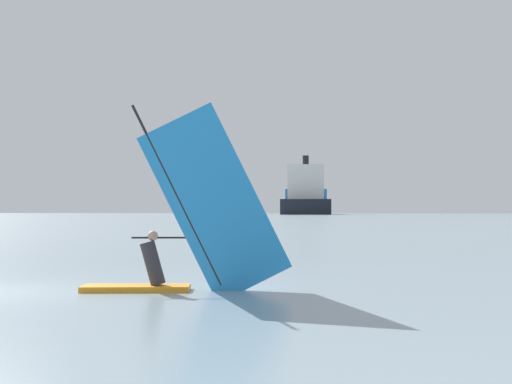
{
  "coord_description": "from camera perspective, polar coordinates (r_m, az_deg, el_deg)",
  "views": [
    {
      "loc": [
        10.62,
        -10.25,
        1.68
      ],
      "look_at": [
        -1.57,
        16.97,
        2.58
      ],
      "focal_mm": 46.52,
      "sensor_mm": 36.0,
      "label": 1
    }
  ],
  "objects": [
    {
      "name": "cargo_ship",
      "position": [
        483.26,
        4.34,
        -0.96
      ],
      "size": [
        80.47,
        153.53,
        38.14
      ],
      "rotation": [
        0.0,
        0.0,
        1.91
      ],
      "color": "black",
      "rests_on": "ground_plane"
    },
    {
      "name": "windsurfer",
      "position": [
        14.26,
        -6.53,
        -3.88
      ],
      "size": [
        4.19,
        2.3,
        4.31
      ],
      "rotation": [
        0.0,
        0.0,
        3.59
      ],
      "color": "orange",
      "rests_on": "ground_plane"
    }
  ]
}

